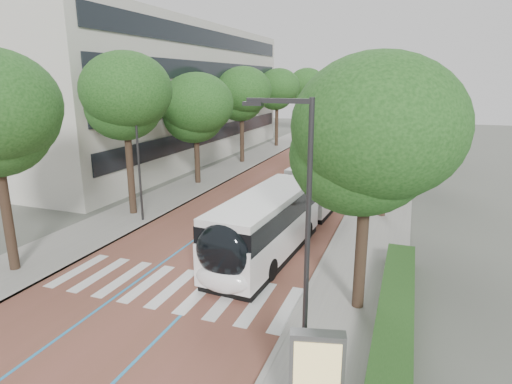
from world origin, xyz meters
TOP-DOWN VIEW (x-y plane):
  - ground at (0.00, 0.00)m, footprint 160.00×160.00m
  - road at (0.00, 40.00)m, footprint 11.00×140.00m
  - sidewalk_left at (-7.50, 40.00)m, footprint 4.00×140.00m
  - sidewalk_right at (7.50, 40.00)m, footprint 4.00×140.00m
  - kerb_left at (-5.60, 40.00)m, footprint 0.20×140.00m
  - kerb_right at (5.60, 40.00)m, footprint 0.20×140.00m
  - zebra_crossing at (0.20, 1.00)m, footprint 10.55×3.60m
  - lane_line_left at (-1.60, 40.00)m, footprint 0.12×126.00m
  - lane_line_right at (1.60, 40.00)m, footprint 0.12×126.00m
  - office_building at (-19.47, 28.00)m, footprint 18.11×40.00m
  - hedge at (9.10, 0.00)m, footprint 1.20×14.00m
  - streetlight_near at (6.62, -3.00)m, footprint 1.82×0.20m
  - streetlight_far at (6.62, 22.00)m, footprint 1.82×0.20m
  - lamp_post_left at (-6.10, 8.00)m, footprint 0.14×0.14m
  - trees_left at (-7.50, 24.69)m, footprint 5.80×60.56m
  - trees_right at (7.70, 19.12)m, footprint 5.88×47.37m
  - lead_bus at (3.10, 9.31)m, footprint 3.73×18.52m
  - bus_queued_0 at (2.65, 25.83)m, footprint 2.77×12.45m
  - bus_queued_1 at (2.29, 38.68)m, footprint 2.57×12.40m
  - bus_queued_2 at (2.40, 51.53)m, footprint 2.93×12.47m
  - ad_panel at (7.45, -4.46)m, footprint 1.35×0.65m

SIDE VIEW (x-z plane):
  - ground at x=0.00m, z-range 0.00..0.00m
  - road at x=0.00m, z-range 0.00..0.02m
  - lane_line_left at x=-1.60m, z-range 0.02..0.03m
  - lane_line_right at x=1.60m, z-range 0.02..0.03m
  - zebra_crossing at x=0.20m, z-range 0.02..0.03m
  - sidewalk_left at x=-7.50m, z-range 0.00..0.12m
  - sidewalk_right at x=7.50m, z-range 0.00..0.12m
  - kerb_left at x=-5.60m, z-range -0.01..0.13m
  - kerb_right at x=5.60m, z-range -0.01..0.13m
  - hedge at x=9.10m, z-range 0.12..0.92m
  - ad_panel at x=7.45m, z-range 0.19..2.89m
  - bus_queued_0 at x=2.65m, z-range 0.02..3.22m
  - bus_queued_1 at x=2.29m, z-range 0.02..3.22m
  - bus_queued_2 at x=2.40m, z-range 0.02..3.22m
  - lead_bus at x=3.10m, z-range 0.03..3.23m
  - lamp_post_left at x=-6.10m, z-range 0.12..8.12m
  - streetlight_near at x=6.62m, z-range 0.82..8.82m
  - streetlight_far at x=6.62m, z-range 0.82..8.82m
  - trees_right at x=7.70m, z-range 1.64..10.53m
  - trees_left at x=-7.50m, z-range 2.00..11.67m
  - office_building at x=-19.47m, z-range 0.00..14.00m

